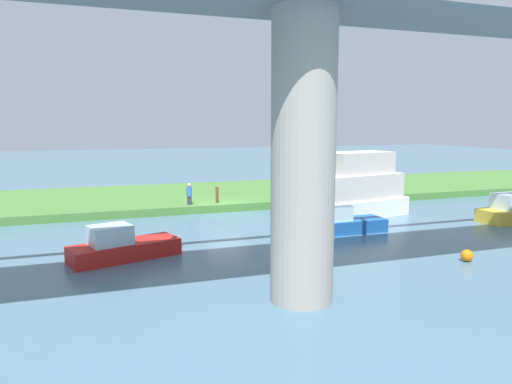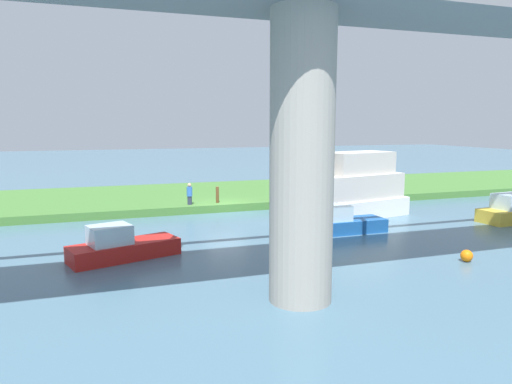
# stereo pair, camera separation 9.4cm
# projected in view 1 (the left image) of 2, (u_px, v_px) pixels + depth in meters

# --- Properties ---
(ground_plane) EXTENTS (160.00, 160.00, 0.00)m
(ground_plane) POSITION_uv_depth(u_px,v_px,m) (226.00, 212.00, 30.23)
(ground_plane) COLOR #476B7F
(grassy_bank) EXTENTS (80.00, 12.00, 0.50)m
(grassy_bank) POSITION_uv_depth(u_px,v_px,m) (205.00, 195.00, 35.81)
(grassy_bank) COLOR #427533
(grassy_bank) RESTS_ON ground
(bridge_pylon) EXTENTS (2.02, 2.02, 9.08)m
(bridge_pylon) POSITION_uv_depth(u_px,v_px,m) (303.00, 160.00, 14.57)
(bridge_pylon) COLOR #9E998E
(bridge_pylon) RESTS_ON ground
(person_on_bank) EXTENTS (0.45, 0.45, 1.39)m
(person_on_bank) POSITION_uv_depth(u_px,v_px,m) (189.00, 194.00, 30.12)
(person_on_bank) COLOR #2D334C
(person_on_bank) RESTS_ON grassy_bank
(mooring_post) EXTENTS (0.20, 0.20, 1.07)m
(mooring_post) POSITION_uv_depth(u_px,v_px,m) (217.00, 195.00, 30.82)
(mooring_post) COLOR brown
(mooring_post) RESTS_ON grassy_bank
(motorboat_red) EXTENTS (8.89, 4.57, 4.34)m
(motorboat_red) POSITION_uv_depth(u_px,v_px,m) (347.00, 191.00, 28.47)
(motorboat_red) COLOR white
(motorboat_red) RESTS_ON ground
(houseboat_blue) EXTENTS (4.44, 1.59, 1.48)m
(houseboat_blue) POSITION_uv_depth(u_px,v_px,m) (341.00, 223.00, 24.59)
(houseboat_blue) COLOR #195199
(houseboat_blue) RESTS_ON ground
(pontoon_yellow) EXTENTS (4.79, 2.88, 1.50)m
(pontoon_yellow) POSITION_uv_depth(u_px,v_px,m) (121.00, 247.00, 19.73)
(pontoon_yellow) COLOR red
(pontoon_yellow) RESTS_ON ground
(marker_buoy) EXTENTS (0.50, 0.50, 0.50)m
(marker_buoy) POSITION_uv_depth(u_px,v_px,m) (467.00, 256.00, 19.43)
(marker_buoy) COLOR orange
(marker_buoy) RESTS_ON ground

